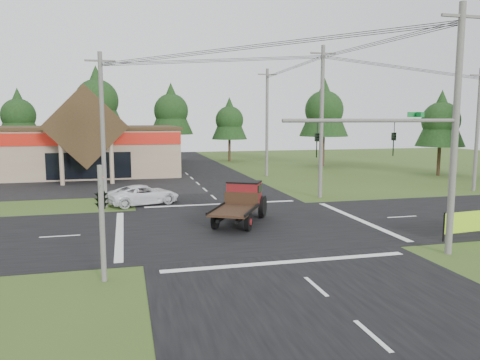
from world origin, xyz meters
name	(u,v)px	position (x,y,z in m)	size (l,w,h in m)	color
ground	(246,226)	(0.00, 0.00, 0.00)	(120.00, 120.00, 0.00)	#3B4E1C
road_ns	(246,226)	(0.00, 0.00, 0.01)	(12.00, 120.00, 0.02)	black
road_ew	(246,226)	(0.00, 0.00, 0.01)	(120.00, 12.00, 0.02)	black
parking_apron	(40,187)	(-14.00, 19.00, 0.01)	(28.00, 14.00, 0.02)	black
cvs_building	(39,149)	(-15.70, 29.57, 2.78)	(30.40, 18.20, 9.19)	gray
traffic_signal_mast	(420,157)	(5.82, -7.50, 4.43)	(8.12, 0.24, 7.00)	#595651
traffic_signal_corner	(101,188)	(-7.50, -7.32, 3.52)	(0.53, 2.48, 4.40)	#595651
utility_pole_nr	(455,129)	(7.50, -7.50, 5.64)	(2.00, 0.30, 11.00)	#595651
utility_pole_nw	(103,129)	(-8.00, 8.00, 5.39)	(2.00, 0.30, 10.50)	#595651
utility_pole_ne	(322,121)	(8.00, 8.00, 5.89)	(2.00, 0.30, 11.50)	#595651
utility_pole_far	(477,129)	(22.00, 8.00, 5.24)	(2.00, 0.30, 10.20)	#595651
utility_pole_n	(267,122)	(8.00, 22.00, 5.74)	(2.00, 0.30, 11.20)	#595651
tree_row_b	(18,114)	(-20.00, 42.00, 6.70)	(5.60, 5.60, 10.10)	#332316
tree_row_c	(97,99)	(-10.00, 41.00, 8.72)	(7.28, 7.28, 13.13)	#332316
tree_row_d	(171,109)	(0.00, 42.00, 7.38)	(6.16, 6.16, 11.11)	#332316
tree_row_e	(229,119)	(8.00, 40.00, 6.03)	(5.04, 5.04, 9.09)	#332316
tree_side_ne	(324,108)	(18.00, 30.00, 7.38)	(6.16, 6.16, 11.11)	#332316
tree_side_e_near	(441,119)	(26.00, 18.00, 6.03)	(5.04, 5.04, 9.09)	#332316
antique_flatbed_truck	(239,203)	(-0.23, 0.71, 1.20)	(2.19, 5.72, 2.39)	maroon
roadside_banner	(477,224)	(10.76, -5.44, 0.74)	(4.35, 0.13, 1.48)	#93D01B
white_pickup	(144,195)	(-5.38, 8.33, 0.70)	(2.32, 5.03, 1.40)	white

